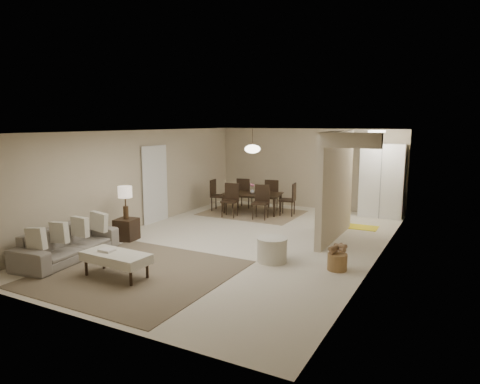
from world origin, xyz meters
The scene contains 22 objects.
floor centered at (0.00, 0.00, 0.00)m, with size 9.00×9.00×0.00m, color beige.
ceiling centered at (0.00, 0.00, 2.50)m, with size 9.00×9.00×0.00m, color white.
back_wall centered at (0.00, 4.50, 1.25)m, with size 6.00×6.00×0.00m, color #BAAB8D.
left_wall centered at (-3.00, 0.00, 1.25)m, with size 9.00×9.00×0.00m, color #BAAB8D.
right_wall centered at (3.00, 0.00, 1.25)m, with size 9.00×9.00×0.00m, color #BAAB8D.
partition centered at (1.80, 1.25, 1.25)m, with size 0.15×2.50×2.50m, color #BAAB8D.
doorway centered at (-2.97, 0.60, 1.02)m, with size 0.04×0.90×2.04m, color black.
pantry_cabinet centered at (2.35, 4.15, 1.05)m, with size 1.20×0.55×2.10m, color white.
flush_light centered at (2.30, 3.20, 2.46)m, with size 0.44×0.44×0.05m, color white.
living_rug centered at (-0.67, -2.77, 0.01)m, with size 3.20×3.20×0.01m, color brown.
sofa centered at (-2.45, -2.77, 0.32)m, with size 0.85×2.17×0.63m, color gray.
ottoman_bench centered at (-0.87, -3.07, 0.36)m, with size 1.26×0.61×0.44m.
side_table centered at (-2.40, -1.15, 0.25)m, with size 0.45×0.45×0.50m, color black.
table_lamp centered at (-2.40, -1.15, 1.06)m, with size 0.32×0.32×0.76m.
round_pouf centered at (1.20, -0.99, 0.24)m, with size 0.61×0.61×0.47m, color silver.
wicker_basket centered at (2.46, -0.88, 0.15)m, with size 0.36×0.36×0.31m, color brown.
dining_rug centered at (-1.14, 2.86, 0.01)m, with size 2.80×2.10×0.01m, color #8B7B56.
dining_table centered at (-1.14, 2.86, 0.30)m, with size 1.70×0.95×0.60m, color black.
dining_chairs centered at (-1.14, 2.86, 0.48)m, with size 2.60×2.04×0.96m.
vase centered at (-1.14, 2.86, 0.67)m, with size 0.13×0.13×0.14m, color silver.
yellow_mat centered at (2.07, 2.60, 0.01)m, with size 0.96×0.59×0.01m, color yellow.
pendant_light centered at (-1.14, 2.86, 1.92)m, with size 0.46×0.46×0.71m.
Camera 1 is at (4.43, -8.40, 2.71)m, focal length 32.00 mm.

